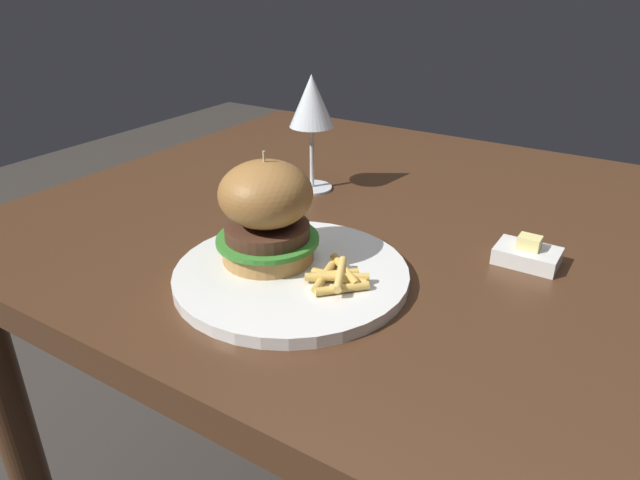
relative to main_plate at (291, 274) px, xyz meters
name	(u,v)px	position (x,y,z in m)	size (l,w,h in m)	color
dining_table	(426,280)	(0.08, 0.24, -0.10)	(1.16, 0.89, 0.74)	#472B19
main_plate	(291,274)	(0.00, 0.00, 0.00)	(0.27, 0.27, 0.01)	white
burger_sandwich	(266,212)	(-0.04, 0.01, 0.07)	(0.12, 0.12, 0.13)	#B78447
fries_pile	(338,276)	(0.06, 0.00, 0.01)	(0.08, 0.08, 0.02)	gold
wine_glass	(312,105)	(-0.14, 0.26, 0.13)	(0.07, 0.07, 0.18)	silver
butter_dish	(527,254)	(0.22, 0.19, 0.00)	(0.07, 0.05, 0.04)	white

